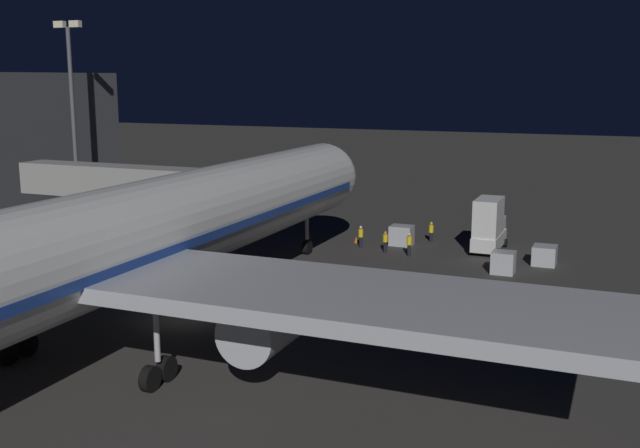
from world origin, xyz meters
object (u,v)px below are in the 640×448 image
object	(u,v)px
baggage_container_far_row	(544,255)
traffic_cone_nose_port	(356,240)
jet_bridge	(148,184)
baggage_container_near_belt	(402,235)
airliner_at_gate	(61,262)
ground_crew_by_belt_loader	(409,243)
ground_crew_under_port_wing	(385,241)
apron_floodlight_mast	(73,109)
traffic_cone_nose_starboard	(309,236)
cargo_truck_aft	(489,225)
baggage_container_mid_row	(503,263)
ground_crew_near_nose_gear	(431,231)
ground_crew_marshaller_fwd	(361,236)

from	to	relation	value
baggage_container_far_row	traffic_cone_nose_port	bearing A→B (deg)	-6.60
jet_bridge	baggage_container_near_belt	distance (m)	21.30
airliner_at_gate	ground_crew_by_belt_loader	xyz separation A→B (m)	(-7.76, -30.28, -4.68)
traffic_cone_nose_port	ground_crew_under_port_wing	bearing A→B (deg)	143.04
ground_crew_by_belt_loader	ground_crew_under_port_wing	bearing A→B (deg)	-12.36
apron_floodlight_mast	traffic_cone_nose_starboard	distance (m)	25.74
cargo_truck_aft	baggage_container_mid_row	bearing A→B (deg)	108.82
jet_bridge	ground_crew_under_port_wing	size ratio (longest dim) A/B	11.34
airliner_at_gate	ground_crew_under_port_wing	size ratio (longest dim) A/B	38.91
ground_crew_near_nose_gear	ground_crew_marshaller_fwd	xyz separation A→B (m)	(4.86, 4.45, 0.06)
apron_floodlight_mast	ground_crew_marshaller_fwd	size ratio (longest dim) A/B	10.39
ground_crew_under_port_wing	baggage_container_far_row	bearing A→B (deg)	-176.49
airliner_at_gate	baggage_container_mid_row	world-z (taller)	airliner_at_gate
traffic_cone_nose_port	traffic_cone_nose_starboard	xyz separation A→B (m)	(4.40, 0.00, 0.00)
jet_bridge	baggage_container_near_belt	size ratio (longest dim) A/B	10.88
traffic_cone_nose_port	ground_crew_marshaller_fwd	bearing A→B (deg)	121.82
cargo_truck_aft	ground_crew_under_port_wing	xyz separation A→B (m)	(7.62, 3.64, -1.19)
traffic_cone_nose_port	baggage_container_mid_row	bearing A→B (deg)	157.26
jet_bridge	traffic_cone_nose_starboard	bearing A→B (deg)	-128.08
jet_bridge	ground_crew_marshaller_fwd	xyz separation A→B (m)	(-14.12, -9.64, -4.83)
apron_floodlight_mast	ground_crew_near_nose_gear	world-z (taller)	apron_floodlight_mast
baggage_container_mid_row	traffic_cone_nose_starboard	size ratio (longest dim) A/B	2.94
airliner_at_gate	ground_crew_by_belt_loader	distance (m)	31.61
traffic_cone_nose_port	jet_bridge	bearing A→B (deg)	40.35
ground_crew_marshaller_fwd	ground_crew_near_nose_gear	bearing A→B (deg)	-137.50
traffic_cone_nose_starboard	jet_bridge	bearing A→B (deg)	51.92
ground_crew_marshaller_fwd	baggage_container_near_belt	bearing A→B (deg)	-143.45
traffic_cone_nose_starboard	ground_crew_by_belt_loader	bearing A→B (deg)	162.98
ground_crew_near_nose_gear	ground_crew_under_port_wing	bearing A→B (deg)	66.57
ground_crew_near_nose_gear	traffic_cone_nose_port	size ratio (longest dim) A/B	3.16
airliner_at_gate	baggage_container_far_row	distance (m)	36.62
apron_floodlight_mast	traffic_cone_nose_starboard	world-z (taller)	apron_floodlight_mast
apron_floodlight_mast	ground_crew_under_port_wing	bearing A→B (deg)	179.33
baggage_container_near_belt	baggage_container_mid_row	distance (m)	11.30
apron_floodlight_mast	traffic_cone_nose_port	world-z (taller)	apron_floodlight_mast
baggage_container_far_row	ground_crew_by_belt_loader	size ratio (longest dim) A/B	0.97
apron_floodlight_mast	baggage_container_near_belt	xyz separation A→B (m)	(-31.56, -2.83, -10.16)
airliner_at_gate	ground_crew_marshaller_fwd	world-z (taller)	airliner_at_gate
airliner_at_gate	jet_bridge	distance (m)	24.71
baggage_container_far_row	traffic_cone_nose_port	world-z (taller)	baggage_container_far_row
jet_bridge	baggage_container_near_belt	xyz separation A→B (m)	(-17.02, -11.79, -5.00)
apron_floodlight_mast	baggage_container_mid_row	world-z (taller)	apron_floodlight_mast
airliner_at_gate	baggage_container_near_belt	size ratio (longest dim) A/B	37.34
jet_bridge	ground_crew_near_nose_gear	bearing A→B (deg)	-143.40
airliner_at_gate	traffic_cone_nose_starboard	world-z (taller)	airliner_at_gate
ground_crew_near_nose_gear	baggage_container_mid_row	bearing A→B (deg)	131.43
ground_crew_by_belt_loader	cargo_truck_aft	bearing A→B (deg)	-143.23
ground_crew_near_nose_gear	traffic_cone_nose_port	world-z (taller)	ground_crew_near_nose_gear
jet_bridge	traffic_cone_nose_starboard	size ratio (longest dim) A/B	36.72
cargo_truck_aft	ground_crew_by_belt_loader	xyz separation A→B (m)	(5.49, 4.10, -1.12)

